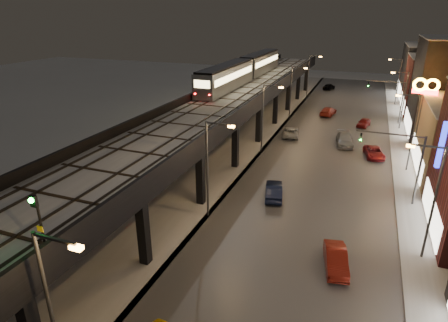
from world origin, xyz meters
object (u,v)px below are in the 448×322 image
(rail_signal, at_px, (37,213))
(car_mid_silver, at_px, (291,132))
(car_onc_dark, at_px, (374,153))
(car_onc_red, at_px, (364,123))
(subway_train, at_px, (245,69))
(car_onc_silver, at_px, (336,260))
(car_mid_dark, at_px, (328,111))
(car_far_white, at_px, (329,87))
(car_onc_white, at_px, (345,140))
(car_near_white, at_px, (274,191))

(rail_signal, height_order, car_mid_silver, rail_signal)
(car_onc_dark, bearing_deg, car_onc_red, 85.38)
(subway_train, distance_m, car_onc_dark, 26.76)
(car_onc_silver, bearing_deg, car_mid_dark, 85.84)
(car_onc_silver, relative_size, car_onc_dark, 0.93)
(subway_train, xyz_separation_m, car_far_white, (11.27, 30.70, -7.68))
(subway_train, bearing_deg, car_onc_dark, -31.39)
(car_onc_white, bearing_deg, car_near_white, -114.33)
(car_near_white, bearing_deg, rail_signal, 61.21)
(car_far_white, bearing_deg, car_mid_dark, 112.14)
(car_onc_white, bearing_deg, car_mid_dark, 95.72)
(car_mid_dark, distance_m, car_onc_dark, 21.01)
(car_onc_white, distance_m, car_onc_red, 10.77)
(car_near_white, bearing_deg, car_onc_white, -119.00)
(car_mid_silver, distance_m, car_mid_dark, 15.11)
(subway_train, relative_size, car_onc_silver, 8.48)
(rail_signal, relative_size, car_onc_silver, 0.72)
(subway_train, height_order, car_onc_white, subway_train)
(rail_signal, xyz_separation_m, car_onc_dark, (15.46, 37.71, -8.18))
(rail_signal, xyz_separation_m, car_onc_white, (11.53, 41.31, -8.05))
(car_onc_white, relative_size, car_onc_red, 1.36)
(car_far_white, bearing_deg, car_onc_dark, 119.61)
(car_onc_silver, xyz_separation_m, car_onc_dark, (2.39, 24.84, -0.07))
(rail_signal, distance_m, car_onc_white, 43.64)
(car_mid_dark, xyz_separation_m, car_onc_red, (6.25, -5.30, -0.08))
(car_onc_white, bearing_deg, car_onc_dark, -51.10)
(car_onc_silver, bearing_deg, rail_signal, -146.80)
(subway_train, distance_m, car_near_white, 32.39)
(subway_train, relative_size, rail_signal, 11.75)
(car_far_white, distance_m, car_onc_dark, 45.30)
(car_mid_dark, distance_m, car_onc_white, 16.35)
(car_mid_silver, height_order, car_onc_silver, car_onc_silver)
(car_mid_dark, height_order, car_onc_dark, car_mid_dark)
(car_far_white, bearing_deg, car_onc_white, 115.44)
(rail_signal, xyz_separation_m, car_mid_dark, (7.48, 57.15, -8.08))
(rail_signal, height_order, car_near_white, rail_signal)
(rail_signal, relative_size, car_onc_dark, 0.67)
(car_onc_dark, distance_m, car_onc_white, 5.33)
(car_onc_silver, height_order, car_onc_red, car_onc_silver)
(subway_train, distance_m, rail_signal, 51.45)
(car_onc_red, bearing_deg, car_onc_silver, -78.02)
(car_onc_dark, bearing_deg, car_near_white, -132.53)
(car_onc_white, bearing_deg, rail_signal, -114.22)
(rail_signal, relative_size, car_mid_dark, 0.61)
(car_onc_dark, xyz_separation_m, car_onc_red, (-1.73, 14.14, 0.02))
(car_near_white, distance_m, car_mid_silver, 20.49)
(car_far_white, relative_size, car_onc_dark, 0.92)
(car_mid_dark, relative_size, car_onc_silver, 1.18)
(car_far_white, bearing_deg, car_near_white, 107.33)
(subway_train, bearing_deg, rail_signal, -82.85)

